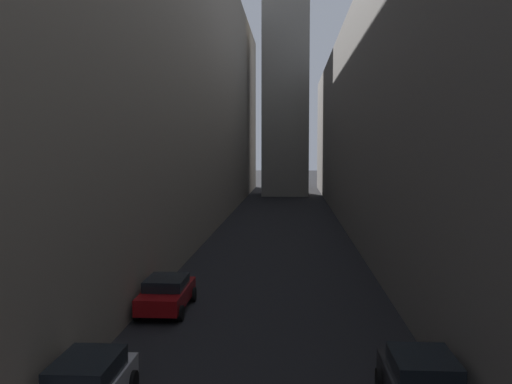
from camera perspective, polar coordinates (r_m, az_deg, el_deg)
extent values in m
plane|color=black|center=(45.18, 2.41, -4.41)|extent=(264.00, 264.00, 0.00)
cube|color=gray|center=(48.39, -10.45, 11.22)|extent=(10.31, 108.00, 25.44)
cube|color=slate|center=(48.31, 18.70, 6.74)|extent=(15.77, 108.00, 18.17)
cube|color=gray|center=(86.04, 3.06, 18.01)|extent=(6.79, 6.79, 54.25)
cube|color=black|center=(16.02, -16.85, -16.80)|extent=(1.54, 2.27, 0.56)
cylinder|color=black|center=(17.72, -17.94, -17.79)|extent=(0.22, 0.66, 0.66)
cylinder|color=black|center=(17.21, -12.48, -18.36)|extent=(0.22, 0.66, 0.66)
cube|color=maroon|center=(24.78, -9.08, -10.35)|extent=(1.78, 4.29, 0.67)
cube|color=black|center=(24.63, -9.10, -9.09)|extent=(1.63, 2.12, 0.45)
cylinder|color=black|center=(26.44, -10.27, -10.17)|extent=(0.22, 0.65, 0.65)
cylinder|color=black|center=(26.08, -6.42, -10.33)|extent=(0.22, 0.65, 0.65)
cylinder|color=black|center=(23.72, -12.00, -11.91)|extent=(0.22, 0.65, 0.65)
cylinder|color=black|center=(23.32, -7.69, -12.14)|extent=(0.22, 0.65, 0.65)
cube|color=black|center=(15.89, 16.68, -16.66)|extent=(1.61, 2.06, 0.60)
cylinder|color=black|center=(17.41, 12.52, -18.11)|extent=(0.22, 0.64, 0.64)
cylinder|color=black|center=(17.76, 18.38, -17.77)|extent=(0.22, 0.64, 0.64)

